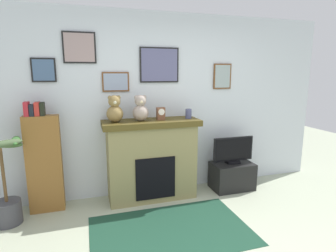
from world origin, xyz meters
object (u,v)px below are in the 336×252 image
at_px(fireplace, 152,159).
at_px(bookshelf, 44,162).
at_px(candle_jar, 188,114).
at_px(teddy_bear_brown, 115,110).
at_px(tv_stand, 232,176).
at_px(teddy_bear_tan, 141,109).
at_px(potted_plant, 4,188).
at_px(television, 233,151).
at_px(mantel_clock, 161,114).

bearing_deg(fireplace, bookshelf, 178.92).
distance_m(candle_jar, teddy_bear_brown, 1.03).
relative_size(fireplace, tv_stand, 2.12).
xyz_separation_m(bookshelf, teddy_bear_tan, (1.24, -0.04, 0.62)).
height_order(fireplace, potted_plant, fireplace).
distance_m(fireplace, bookshelf, 1.39).
distance_m(fireplace, teddy_bear_brown, 0.87).
xyz_separation_m(potted_plant, television, (3.05, 0.12, 0.16)).
distance_m(fireplace, tv_stand, 1.31).
distance_m(bookshelf, tv_stand, 2.68).
relative_size(bookshelf, tv_stand, 2.27).
height_order(television, candle_jar, candle_jar).
relative_size(television, teddy_bear_brown, 1.83).
xyz_separation_m(candle_jar, teddy_bear_tan, (-0.69, -0.00, 0.09)).
bearing_deg(tv_stand, television, -90.00).
relative_size(bookshelf, mantel_clock, 8.26).
bearing_deg(teddy_bear_brown, television, -1.88).
height_order(candle_jar, teddy_bear_brown, teddy_bear_brown).
height_order(bookshelf, television, bookshelf).
bearing_deg(bookshelf, teddy_bear_brown, -2.82).
bearing_deg(television, bookshelf, 177.80).
relative_size(bookshelf, teddy_bear_brown, 4.03).
distance_m(bookshelf, potted_plant, 0.51).
bearing_deg(candle_jar, teddy_bear_tan, -179.96).
height_order(fireplace, tv_stand, fireplace).
xyz_separation_m(candle_jar, teddy_bear_brown, (-1.03, -0.00, 0.09)).
bearing_deg(television, tv_stand, 90.00).
distance_m(tv_stand, mantel_clock, 1.51).
relative_size(candle_jar, teddy_bear_brown, 0.38).
xyz_separation_m(teddy_bear_brown, teddy_bear_tan, (0.34, 0.00, -0.00)).
relative_size(bookshelf, teddy_bear_tan, 4.08).
height_order(potted_plant, candle_jar, candle_jar).
bearing_deg(candle_jar, tv_stand, -4.51).
height_order(tv_stand, candle_jar, candle_jar).
bearing_deg(tv_stand, bookshelf, 177.83).
bearing_deg(mantel_clock, potted_plant, -174.89).
relative_size(bookshelf, television, 2.21).
bearing_deg(tv_stand, mantel_clock, 177.20).
bearing_deg(bookshelf, candle_jar, -1.30).
relative_size(mantel_clock, teddy_bear_brown, 0.49).
height_order(bookshelf, mantel_clock, bookshelf).
height_order(potted_plant, tv_stand, potted_plant).
relative_size(bookshelf, candle_jar, 10.49).
xyz_separation_m(tv_stand, teddy_bear_brown, (-1.74, 0.06, 1.08)).
relative_size(potted_plant, tv_stand, 1.77).
relative_size(fireplace, teddy_bear_brown, 3.76).
relative_size(fireplace, bookshelf, 0.93).
bearing_deg(teddy_bear_brown, tv_stand, -1.83).
relative_size(fireplace, teddy_bear_tan, 3.81).
bearing_deg(tv_stand, teddy_bear_tan, 177.72).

